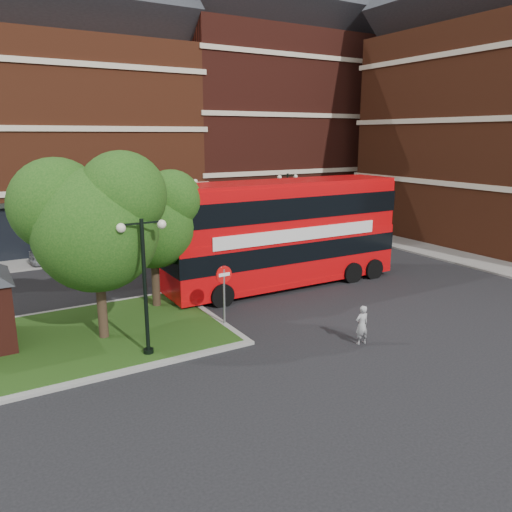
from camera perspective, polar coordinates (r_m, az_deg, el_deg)
ground at (r=20.64m, az=2.81°, el=-8.34°), size 120.00×120.00×0.00m
pavement_far at (r=34.99m, az=-12.10°, el=0.71°), size 44.00×3.00×0.12m
pavement_side at (r=33.35m, az=25.26°, el=-0.96°), size 3.00×28.00×0.12m
terrace_far_right at (r=46.90m, az=1.20°, el=14.00°), size 18.00×12.00×16.00m
traffic_island at (r=20.62m, az=-21.36°, el=-9.12°), size 12.60×7.60×0.15m
tree_island_west at (r=19.19m, az=-18.24°, el=4.19°), size 5.40×4.71×7.21m
tree_island_east at (r=22.43m, az=-11.99°, el=4.43°), size 4.46×3.90×6.29m
lamp_island at (r=17.64m, az=-12.61°, el=-2.80°), size 1.72×0.36×5.00m
lamp_far_left at (r=33.32m, az=-7.97°, el=5.08°), size 1.72×0.36×5.00m
lamp_far_right at (r=37.07m, az=3.58°, el=6.05°), size 1.72×0.36×5.00m
bus at (r=25.73m, az=3.17°, el=3.41°), size 12.60×2.97×4.81m
woman at (r=19.37m, az=12.00°, el=-7.71°), size 0.57×0.39×1.53m
car_silver at (r=32.94m, az=-21.11°, el=0.36°), size 4.08×2.04×1.34m
car_white at (r=36.83m, az=-2.48°, el=2.75°), size 4.70×1.94×1.51m
no_entry_sign at (r=20.41m, az=-3.68°, el=-3.15°), size 0.71×0.09×2.57m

